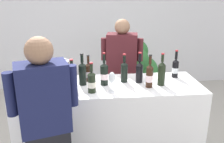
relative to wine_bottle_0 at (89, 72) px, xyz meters
name	(u,v)px	position (x,y,z in m)	size (l,w,h in m)	color
wall_back	(97,19)	(0.22, 2.45, 0.29)	(8.00, 0.10, 2.80)	white
counter	(110,127)	(0.22, -0.15, -0.61)	(1.95, 0.68, 1.01)	white
wine_bottle_0	(89,72)	(0.00, 0.00, 0.00)	(0.08, 0.08, 0.30)	black
wine_bottle_1	(39,80)	(-0.49, -0.22, 0.01)	(0.08, 0.08, 0.33)	black
wine_bottle_2	(149,76)	(0.62, -0.24, 0.02)	(0.07, 0.07, 0.35)	black
wine_bottle_3	(162,73)	(0.76, -0.20, 0.03)	(0.08, 0.08, 0.35)	black
wine_bottle_4	(139,71)	(0.55, -0.10, 0.02)	(0.08, 0.08, 0.34)	black
wine_bottle_5	(82,73)	(-0.06, -0.10, 0.03)	(0.08, 0.08, 0.34)	black
wine_bottle_6	(175,68)	(0.99, 0.02, 0.01)	(0.07, 0.07, 0.32)	black
wine_bottle_7	(92,82)	(0.03, -0.32, 0.01)	(0.08, 0.08, 0.31)	black
wine_bottle_8	(40,74)	(-0.51, -0.10, 0.02)	(0.07, 0.07, 0.32)	black
wine_bottle_9	(124,71)	(0.39, -0.06, 0.02)	(0.08, 0.08, 0.31)	black
wine_bottle_10	(104,74)	(0.16, -0.13, 0.02)	(0.08, 0.08, 0.35)	black
wine_bottle_11	(72,77)	(-0.17, -0.18, 0.01)	(0.08, 0.08, 0.31)	black
wine_glass	(112,78)	(0.22, -0.32, 0.03)	(0.07, 0.07, 0.20)	silver
ice_bucket	(59,72)	(-0.32, -0.01, 0.02)	(0.24, 0.24, 0.25)	silver
person_server	(122,80)	(0.45, 0.58, -0.32)	(0.55, 0.31, 1.62)	black
person_guest	(47,138)	(-0.36, -0.79, -0.30)	(0.53, 0.33, 1.66)	black
potted_shrub	(137,67)	(0.79, 1.18, -0.33)	(0.62, 0.64, 1.20)	brown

